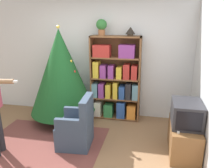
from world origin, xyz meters
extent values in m
plane|color=#846042|center=(0.00, 0.00, 0.00)|extent=(14.00, 14.00, 0.00)
cube|color=silver|center=(0.00, 1.89, 1.30)|extent=(8.00, 0.10, 2.60)
cube|color=silver|center=(2.04, 0.00, 1.30)|extent=(0.10, 8.00, 2.60)
cube|color=brown|center=(-0.69, 0.17, 0.00)|extent=(2.11, 1.87, 0.01)
cube|color=brown|center=(-0.13, 1.66, 0.91)|extent=(0.03, 0.33, 1.82)
cube|color=brown|center=(0.90, 1.66, 0.91)|extent=(0.03, 0.33, 1.82)
cube|color=brown|center=(0.38, 1.66, 1.81)|extent=(1.06, 0.33, 0.03)
cube|color=brown|center=(0.38, 1.82, 0.91)|extent=(1.06, 0.01, 1.82)
cube|color=brown|center=(0.38, 1.66, 0.03)|extent=(1.03, 0.33, 0.03)
cube|color=beige|center=(-0.01, 1.65, 0.20)|extent=(0.15, 0.30, 0.32)
cube|color=#2D7A42|center=(0.24, 1.61, 0.18)|extent=(0.19, 0.23, 0.28)
cube|color=#284C93|center=(0.52, 1.64, 0.22)|extent=(0.18, 0.29, 0.36)
cube|color=orange|center=(0.75, 1.61, 0.19)|extent=(0.18, 0.23, 0.30)
cube|color=brown|center=(0.38, 1.66, 0.48)|extent=(1.03, 0.33, 0.03)
cube|color=#5B899E|center=(-0.06, 1.64, 0.65)|extent=(0.12, 0.29, 0.31)
cube|color=#843889|center=(0.09, 1.63, 0.65)|extent=(0.12, 0.27, 0.31)
cube|color=gold|center=(0.24, 1.61, 0.64)|extent=(0.11, 0.23, 0.30)
cube|color=gold|center=(0.40, 1.65, 0.67)|extent=(0.10, 0.30, 0.35)
cube|color=#284C93|center=(0.54, 1.64, 0.63)|extent=(0.12, 0.29, 0.27)
cube|color=#232328|center=(0.68, 1.64, 0.67)|extent=(0.11, 0.29, 0.35)
cube|color=#5B899E|center=(0.82, 1.62, 0.66)|extent=(0.12, 0.24, 0.33)
cube|color=brown|center=(0.38, 1.66, 0.93)|extent=(1.03, 0.33, 0.03)
cube|color=gold|center=(-0.02, 1.62, 1.11)|extent=(0.12, 0.25, 0.35)
cube|color=#843889|center=(0.13, 1.61, 1.08)|extent=(0.13, 0.23, 0.28)
cube|color=#843889|center=(0.30, 1.63, 1.08)|extent=(0.12, 0.26, 0.28)
cube|color=gold|center=(0.47, 1.63, 1.06)|extent=(0.11, 0.26, 0.25)
cube|color=#B22D28|center=(0.63, 1.61, 1.10)|extent=(0.13, 0.23, 0.31)
cube|color=#B22D28|center=(0.79, 1.62, 1.09)|extent=(0.12, 0.24, 0.29)
cube|color=brown|center=(0.38, 1.66, 1.37)|extent=(1.03, 0.33, 0.03)
cube|color=#B22D28|center=(0.10, 1.61, 1.51)|extent=(0.35, 0.23, 0.25)
cube|color=#843889|center=(0.63, 1.63, 1.52)|extent=(0.32, 0.26, 0.27)
cube|color=brown|center=(1.74, 0.55, 0.26)|extent=(0.46, 0.86, 0.52)
cube|color=#28282D|center=(1.74, 0.55, 0.72)|extent=(0.46, 0.57, 0.39)
cube|color=black|center=(1.74, 0.26, 0.72)|extent=(0.38, 0.01, 0.31)
cube|color=white|center=(1.60, 0.29, 0.53)|extent=(0.04, 0.12, 0.02)
cylinder|color=#4C3323|center=(-0.72, 1.33, 0.05)|extent=(0.36, 0.36, 0.10)
cylinder|color=brown|center=(-0.72, 1.33, 0.16)|extent=(0.08, 0.08, 0.12)
cone|color=#195123|center=(-0.72, 1.33, 1.10)|extent=(1.37, 1.37, 1.76)
sphere|color=gold|center=(-1.09, 1.76, 0.44)|extent=(0.07, 0.07, 0.07)
sphere|color=gold|center=(-0.48, 1.30, 1.33)|extent=(0.06, 0.06, 0.06)
sphere|color=#335BB2|center=(-1.23, 1.33, 0.59)|extent=(0.07, 0.07, 0.07)
sphere|color=silver|center=(-1.02, 1.53, 1.00)|extent=(0.05, 0.05, 0.05)
sphere|color=gold|center=(-0.46, 1.75, 0.66)|extent=(0.05, 0.05, 0.05)
sphere|color=gold|center=(-1.00, 1.48, 1.13)|extent=(0.05, 0.05, 0.05)
sphere|color=red|center=(-0.78, 1.80, 0.69)|extent=(0.06, 0.06, 0.06)
sphere|color=red|center=(-0.40, 1.28, 1.12)|extent=(0.06, 0.06, 0.06)
sphere|color=silver|center=(-0.78, 1.66, 1.07)|extent=(0.04, 0.04, 0.04)
sphere|color=#E5CC4C|center=(-0.72, 1.33, 2.01)|extent=(0.07, 0.07, 0.07)
cube|color=#334256|center=(-0.11, 0.41, 0.21)|extent=(0.60, 0.60, 0.42)
cube|color=#334256|center=(0.11, 0.43, 0.67)|extent=(0.16, 0.57, 0.50)
cube|color=#334256|center=(-0.13, 0.65, 0.52)|extent=(0.51, 0.12, 0.20)
cube|color=#334256|center=(-0.10, 0.18, 0.52)|extent=(0.51, 0.12, 0.20)
cube|color=white|center=(-0.76, -0.17, 1.32)|extent=(0.12, 0.06, 0.03)
cylinder|color=#935B38|center=(0.09, 1.66, 1.88)|extent=(0.14, 0.14, 0.12)
sphere|color=#2D7033|center=(0.09, 1.66, 2.04)|extent=(0.22, 0.22, 0.22)
cylinder|color=#473828|center=(0.68, 1.66, 1.84)|extent=(0.12, 0.12, 0.04)
cone|color=black|center=(0.68, 1.66, 1.93)|extent=(0.20, 0.20, 0.14)
cube|color=#284C93|center=(-0.33, 0.97, 0.02)|extent=(0.20, 0.14, 0.03)
cube|color=#843889|center=(-0.34, 0.98, 0.05)|extent=(0.23, 0.14, 0.03)
cube|color=orange|center=(-0.34, 0.96, 0.08)|extent=(0.20, 0.12, 0.04)
cube|color=beige|center=(-0.35, 0.97, 0.11)|extent=(0.23, 0.19, 0.03)
camera|label=1|loc=(1.19, -2.80, 2.20)|focal=35.00mm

